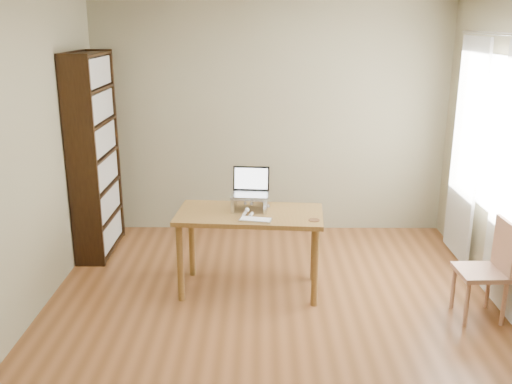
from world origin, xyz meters
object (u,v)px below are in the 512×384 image
Objects in this scene: bookshelf at (95,155)px; keyboard at (256,220)px; chair at (489,267)px; laptop at (250,188)px; cat at (252,203)px; desk at (250,224)px.

bookshelf is 2.06m from keyboard.
keyboard is 0.35× the size of chair.
cat is at bearing -56.68° from laptop.
desk is 3.85× the size of laptop.
cat is 2.08m from chair.
cat is (-0.04, 0.33, 0.05)m from keyboard.
cat is (1.64, -0.83, -0.24)m from bookshelf.
bookshelf is at bearing 158.16° from laptop.
desk is at bearing 115.51° from keyboard.
laptop is (1.62, -0.80, -0.11)m from bookshelf.
bookshelf is 4.50× the size of cat.
chair is (1.92, -0.27, -0.31)m from keyboard.
laptop is at bearing 160.15° from chair.
chair is (1.98, -0.63, -0.49)m from laptop.
desk is 0.25m from keyboard.
laptop is 0.74× the size of cat.
keyboard is 0.63× the size of cat.
keyboard is 1.96m from chair.
laptop reaches higher than cat.
bookshelf reaches higher than laptop.
desk is 2.87× the size of cat.
cat is at bearing 108.40° from keyboard.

